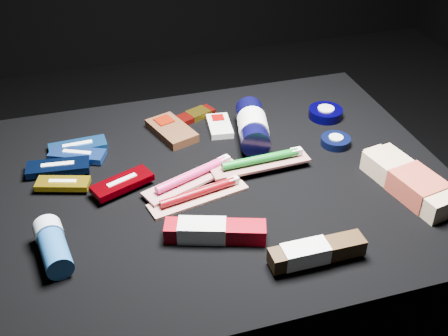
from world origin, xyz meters
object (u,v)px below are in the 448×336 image
object	(u,v)px
bodywash_bottle	(411,183)
toothpaste_carton_red	(211,231)
deodorant_stick	(53,246)
lotion_bottle	(252,126)

from	to	relation	value
bodywash_bottle	toothpaste_carton_red	bearing A→B (deg)	171.53
deodorant_stick	toothpaste_carton_red	xyz separation A→B (m)	(0.28, -0.03, -0.01)
deodorant_stick	toothpaste_carton_red	distance (m)	0.28
lotion_bottle	toothpaste_carton_red	bearing A→B (deg)	-107.98
deodorant_stick	toothpaste_carton_red	world-z (taller)	deodorant_stick
deodorant_stick	toothpaste_carton_red	bearing A→B (deg)	-15.52
bodywash_bottle	toothpaste_carton_red	distance (m)	0.43
bodywash_bottle	deodorant_stick	size ratio (longest dim) A/B	1.83
bodywash_bottle	toothpaste_carton_red	world-z (taller)	bodywash_bottle
toothpaste_carton_red	bodywash_bottle	bearing A→B (deg)	21.02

